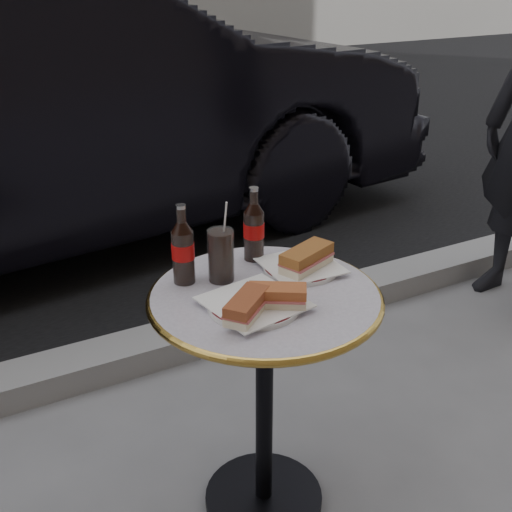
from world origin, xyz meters
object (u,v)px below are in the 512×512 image
bistro_table (264,406)px  parked_car (12,106)px  cola_glass (221,255)px  plate_right (301,268)px  cola_bottle_left (183,244)px  cola_bottle_right (254,224)px  plate_left (254,305)px

bistro_table → parked_car: 2.45m
cola_glass → bistro_table: bearing=-61.6°
plate_right → parked_car: size_ratio=0.04×
cola_bottle_left → cola_bottle_right: (0.23, 0.04, -0.00)m
cola_bottle_right → cola_glass: bearing=-151.4°
cola_bottle_right → plate_left: bearing=-118.2°
cola_bottle_right → cola_glass: (-0.14, -0.08, -0.04)m
plate_left → plate_right: bearing=30.1°
cola_bottle_left → bistro_table: bearing=-45.5°
cola_bottle_left → cola_bottle_right: 0.24m
cola_bottle_left → cola_glass: 0.11m
cola_bottle_left → parked_car: bearing=91.9°
plate_right → cola_glass: cola_glass is taller
cola_bottle_left → cola_bottle_right: size_ratio=1.02×
plate_right → cola_bottle_right: 0.18m
cola_bottle_left → parked_car: (-0.08, 2.24, -0.05)m
bistro_table → cola_bottle_left: cola_bottle_left is taller
cola_bottle_right → cola_glass: size_ratio=1.49×
plate_right → cola_bottle_left: bearing=164.5°
cola_glass → parked_car: parked_car is taller
cola_glass → parked_car: (-0.17, 2.28, -0.01)m
cola_bottle_left → parked_car: 2.24m
bistro_table → cola_glass: bearing=118.4°
bistro_table → cola_glass: cola_glass is taller
plate_right → cola_bottle_left: 0.34m
plate_left → cola_bottle_right: size_ratio=1.07×
cola_glass → cola_bottle_left: bearing=157.6°
plate_right → cola_glass: 0.24m
cola_bottle_right → bistro_table: bearing=-110.4°
plate_left → cola_bottle_left: bearing=115.2°
plate_right → parked_car: 2.36m
plate_left → parked_car: (-0.18, 2.45, 0.06)m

